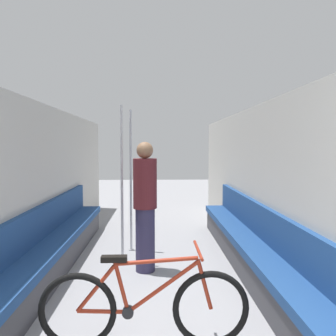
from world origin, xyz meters
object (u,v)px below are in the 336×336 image
bicycle (144,307)px  grab_pole_far (131,183)px  grab_pole_near (122,187)px  bench_seat_row_right (260,259)px  passenger_standing (145,205)px  bench_seat_row_left (41,261)px

bicycle → grab_pole_far: (-0.29, 2.45, 0.71)m
bicycle → grab_pole_near: (-0.37, 1.89, 0.71)m
bench_seat_row_right → passenger_standing: bearing=162.1°
bench_seat_row_left → grab_pole_far: grab_pole_far is taller
bench_seat_row_left → bench_seat_row_right: same height
grab_pole_near → bench_seat_row_right: bearing=-23.2°
grab_pole_far → bicycle: bearing=-83.3°
grab_pole_near → grab_pole_far: same height
bench_seat_row_right → bicycle: (-1.30, -1.18, 0.04)m
bench_seat_row_left → bicycle: size_ratio=3.17×
passenger_standing → bench_seat_row_right: bearing=-49.9°
bench_seat_row_left → bench_seat_row_right: size_ratio=1.00×
bicycle → bench_seat_row_left: bearing=126.6°
bench_seat_row_right → bicycle: bench_seat_row_right is taller
bench_seat_row_left → bicycle: bench_seat_row_left is taller
bench_seat_row_left → passenger_standing: bearing=20.3°
grab_pole_near → grab_pole_far: size_ratio=1.00×
bench_seat_row_right → grab_pole_near: 1.96m
bench_seat_row_right → bicycle: size_ratio=3.17×
bench_seat_row_left → grab_pole_far: 1.74m
grab_pole_far → passenger_standing: 0.89m
grab_pole_far → bench_seat_row_right: bearing=-38.8°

